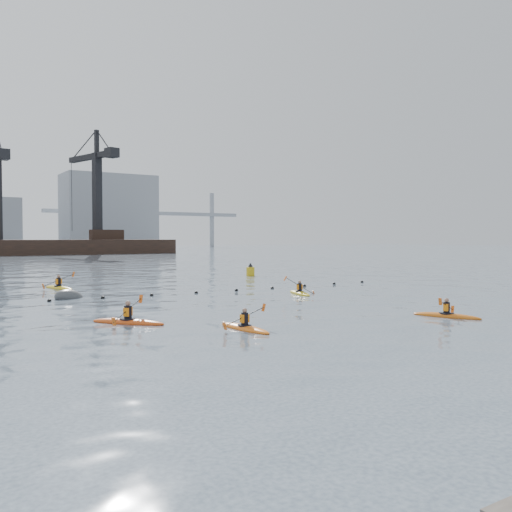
# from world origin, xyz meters

# --- Properties ---
(ground) EXTENTS (400.00, 400.00, 0.00)m
(ground) POSITION_xyz_m (0.00, 0.00, 0.00)
(ground) COLOR #3E4A5B
(ground) RESTS_ON ground
(float_line) EXTENTS (33.24, 0.73, 0.24)m
(float_line) POSITION_xyz_m (-0.50, 22.53, 0.03)
(float_line) COLOR black
(float_line) RESTS_ON ground
(kayaker_0) EXTENTS (2.07, 3.07, 1.07)m
(kayaker_0) POSITION_xyz_m (-3.47, 8.85, 0.09)
(kayaker_0) COLOR orange
(kayaker_0) RESTS_ON ground
(kayaker_2) EXTENTS (2.71, 3.04, 1.23)m
(kayaker_2) POSITION_xyz_m (-6.85, 12.79, 0.10)
(kayaker_2) COLOR #CC4713
(kayaker_2) RESTS_ON ground
(kayaker_3) EXTENTS (2.13, 3.14, 1.29)m
(kayaker_3) POSITION_xyz_m (6.42, 18.37, 0.09)
(kayaker_3) COLOR yellow
(kayaker_3) RESTS_ON ground
(kayaker_4) EXTENTS (2.00, 3.09, 1.09)m
(kayaker_4) POSITION_xyz_m (6.02, 6.76, 0.09)
(kayaker_4) COLOR #C35C12
(kayaker_4) RESTS_ON ground
(kayaker_5) EXTENTS (2.38, 3.60, 1.28)m
(kayaker_5) POSITION_xyz_m (-5.81, 30.34, 0.11)
(kayaker_5) COLOR yellow
(kayaker_5) RESTS_ON ground
(mooring_buoy) EXTENTS (2.53, 2.20, 1.43)m
(mooring_buoy) POSITION_xyz_m (-6.62, 23.91, 0.00)
(mooring_buoy) COLOR #3A3C3F
(mooring_buoy) RESTS_ON ground
(nav_buoy) EXTENTS (0.77, 0.77, 1.41)m
(nav_buoy) POSITION_xyz_m (12.35, 33.89, 0.43)
(nav_buoy) COLOR gold
(nav_buoy) RESTS_ON ground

